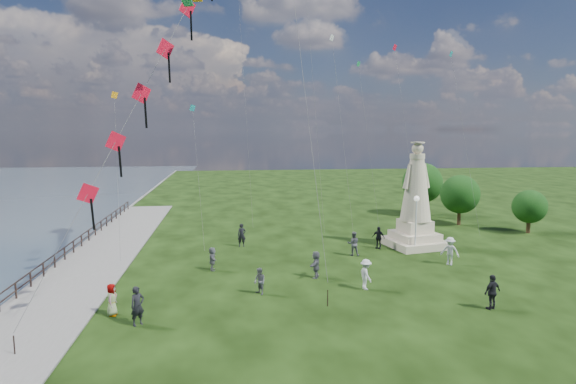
{
  "coord_description": "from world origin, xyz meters",
  "views": [
    {
      "loc": [
        -4.6,
        -21.07,
        9.31
      ],
      "look_at": [
        -1.0,
        8.0,
        5.5
      ],
      "focal_mm": 30.0,
      "sensor_mm": 36.0,
      "label": 1
    }
  ],
  "objects": [
    {
      "name": "person_1",
      "position": [
        -2.96,
        5.29,
        0.77
      ],
      "size": [
        0.77,
        0.87,
        1.53
      ],
      "primitive_type": "imported",
      "rotation": [
        0.0,
        0.0,
        -1.06
      ],
      "color": "#595960",
      "rests_on": "ground"
    },
    {
      "name": "person_11",
      "position": [
        0.78,
        8.02,
        0.86
      ],
      "size": [
        1.22,
        1.73,
        1.71
      ],
      "primitive_type": "imported",
      "rotation": [
        0.0,
        0.0,
        4.34
      ],
      "color": "#595960",
      "rests_on": "ground"
    },
    {
      "name": "small_kites",
      "position": [
        2.85,
        22.88,
        13.64
      ],
      "size": [
        30.67,
        16.47,
        23.43
      ],
      "color": "teal",
      "rests_on": "ground"
    },
    {
      "name": "statue",
      "position": [
        10.11,
        15.11,
        3.16
      ],
      "size": [
        4.83,
        4.83,
        8.36
      ],
      "rotation": [
        0.0,
        0.0,
        0.2
      ],
      "color": "beige",
      "rests_on": "ground"
    },
    {
      "name": "person_8",
      "position": [
        10.51,
        9.72,
        0.97
      ],
      "size": [
        1.39,
        1.29,
        1.95
      ],
      "primitive_type": "imported",
      "rotation": [
        0.0,
        0.0,
        -0.67
      ],
      "color": "silver",
      "rests_on": "ground"
    },
    {
      "name": "person_3",
      "position": [
        8.91,
        1.53,
        0.93
      ],
      "size": [
        1.22,
        0.91,
        1.86
      ],
      "primitive_type": "imported",
      "rotation": [
        0.0,
        0.0,
        3.5
      ],
      "color": "black",
      "rests_on": "ground"
    },
    {
      "name": "person_2",
      "position": [
        3.28,
        5.43,
        0.9
      ],
      "size": [
        0.77,
        1.24,
        1.8
      ],
      "primitive_type": "imported",
      "rotation": [
        0.0,
        0.0,
        1.72
      ],
      "color": "silver",
      "rests_on": "ground"
    },
    {
      "name": "lamppost",
      "position": [
        9.36,
        13.1,
        3.16
      ],
      "size": [
        0.41,
        0.41,
        4.38
      ],
      "color": "silver",
      "rests_on": "ground"
    },
    {
      "name": "person_0",
      "position": [
        -9.03,
        1.69,
        0.95
      ],
      "size": [
        0.83,
        0.79,
        1.91
      ],
      "primitive_type": "imported",
      "rotation": [
        0.0,
        0.0,
        0.66
      ],
      "color": "black",
      "rests_on": "ground"
    },
    {
      "name": "person_5",
      "position": [
        -5.77,
        10.44,
        0.78
      ],
      "size": [
        0.73,
        1.5,
        1.57
      ],
      "primitive_type": "imported",
      "rotation": [
        0.0,
        0.0,
        1.65
      ],
      "color": "#595960",
      "rests_on": "ground"
    },
    {
      "name": "person_7",
      "position": [
        4.51,
        12.96,
        0.9
      ],
      "size": [
        0.94,
        0.66,
        1.81
      ],
      "primitive_type": "imported",
      "rotation": [
        0.0,
        0.0,
        3.01
      ],
      "color": "#595960",
      "rests_on": "ground"
    },
    {
      "name": "person_9",
      "position": [
        7.03,
        14.82,
        0.87
      ],
      "size": [
        1.12,
        1.07,
        1.75
      ],
      "primitive_type": "imported",
      "rotation": [
        0.0,
        0.0,
        -0.72
      ],
      "color": "black",
      "rests_on": "ground"
    },
    {
      "name": "tree_row",
      "position": [
        17.82,
        25.23,
        3.19
      ],
      "size": [
        9.58,
        13.84,
        5.72
      ],
      "color": "#382314",
      "rests_on": "ground"
    },
    {
      "name": "waterfront",
      "position": [
        -15.24,
        8.99,
        -0.06
      ],
      "size": [
        200.0,
        200.0,
        1.51
      ],
      "color": "#34414E",
      "rests_on": "ground"
    },
    {
      "name": "red_kite_train",
      "position": [
        -7.81,
        4.63,
        13.01
      ],
      "size": [
        9.5,
        9.35,
        20.89
      ],
      "color": "black",
      "rests_on": "ground"
    },
    {
      "name": "person_10",
      "position": [
        -10.54,
        3.1,
        0.82
      ],
      "size": [
        0.54,
        0.83,
        1.64
      ],
      "primitive_type": "imported",
      "rotation": [
        0.0,
        0.0,
        1.51
      ],
      "color": "#595960",
      "rests_on": "ground"
    },
    {
      "name": "person_6",
      "position": [
        -3.64,
        16.77,
        0.93
      ],
      "size": [
        0.69,
        0.46,
        1.86
      ],
      "primitive_type": "imported",
      "rotation": [
        0.0,
        0.0,
        0.03
      ],
      "color": "black",
      "rests_on": "ground"
    }
  ]
}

